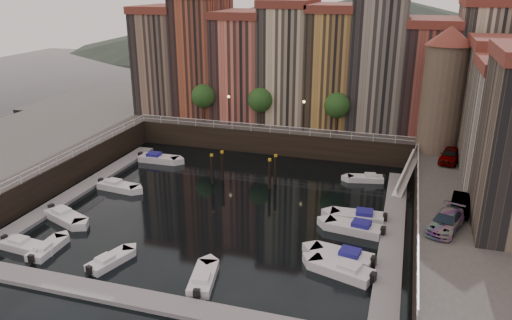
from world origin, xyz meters
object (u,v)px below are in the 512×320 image
(boat_left_0, at_px, (24,246))
(car_a, at_px, (450,156))
(corner_tower, at_px, (444,88))
(mooring_pilings, at_px, (245,170))
(gangway, at_px, (408,171))
(car_b, at_px, (461,205))
(boat_left_2, at_px, (118,186))
(boat_left_1, at_px, (65,217))
(car_c, at_px, (446,222))

(boat_left_0, height_order, car_a, car_a)
(corner_tower, distance_m, mooring_pilings, 23.50)
(gangway, distance_m, car_a, 4.56)
(boat_left_0, height_order, car_b, car_b)
(corner_tower, xyz_separation_m, boat_left_2, (-32.61, -14.37, -9.82))
(gangway, relative_size, boat_left_1, 1.62)
(mooring_pilings, relative_size, boat_left_1, 1.38)
(car_a, distance_m, car_b, 12.63)
(mooring_pilings, relative_size, car_a, 1.57)
(corner_tower, distance_m, car_c, 21.15)
(mooring_pilings, distance_m, car_a, 21.91)
(boat_left_0, bearing_deg, boat_left_1, 95.97)
(car_a, bearing_deg, mooring_pilings, -153.49)
(boat_left_1, bearing_deg, gangway, 52.17)
(boat_left_1, distance_m, car_c, 33.55)
(corner_tower, relative_size, car_b, 3.26)
(mooring_pilings, distance_m, car_c, 23.04)
(boat_left_2, height_order, car_b, car_b)
(boat_left_0, height_order, boat_left_2, boat_left_2)
(gangway, relative_size, mooring_pilings, 1.18)
(gangway, bearing_deg, corner_tower, 57.20)
(car_b, distance_m, car_c, 3.96)
(mooring_pilings, bearing_deg, boat_left_1, -134.76)
(mooring_pilings, height_order, boat_left_0, mooring_pilings)
(boat_left_2, bearing_deg, car_c, -3.62)
(mooring_pilings, distance_m, boat_left_1, 18.92)
(boat_left_1, xyz_separation_m, car_c, (33.32, 2.20, 3.32))
(corner_tower, distance_m, boat_left_2, 36.97)
(boat_left_2, bearing_deg, mooring_pilings, 29.67)
(gangway, distance_m, boat_left_0, 38.30)
(boat_left_0, relative_size, boat_left_2, 0.94)
(mooring_pilings, height_order, boat_left_1, mooring_pilings)
(boat_left_1, xyz_separation_m, boat_left_2, (0.67, 7.97, -0.02))
(mooring_pilings, relative_size, car_b, 1.67)
(car_c, bearing_deg, car_b, 88.74)
(gangway, xyz_separation_m, boat_left_2, (-29.71, -9.87, -1.54))
(boat_left_2, bearing_deg, boat_left_1, -88.38)
(corner_tower, relative_size, car_a, 3.07)
(corner_tower, distance_m, car_a, 7.56)
(boat_left_1, height_order, car_a, car_a)
(boat_left_0, bearing_deg, corner_tower, 45.06)
(mooring_pilings, bearing_deg, gangway, 14.55)
(corner_tower, relative_size, mooring_pilings, 1.95)
(gangway, distance_m, car_b, 12.78)
(boat_left_0, height_order, boat_left_1, boat_left_1)
(boat_left_0, distance_m, car_b, 36.58)
(corner_tower, relative_size, car_c, 2.83)
(corner_tower, height_order, boat_left_2, corner_tower)
(corner_tower, xyz_separation_m, boat_left_0, (-33.19, -27.89, -9.84))
(car_a, bearing_deg, boat_left_1, -138.87)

